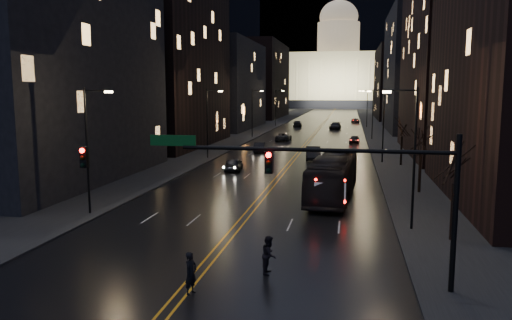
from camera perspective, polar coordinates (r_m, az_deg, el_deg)
The scene contains 37 objects.
ground at distance 24.53m, azimuth -6.87°, elevation -13.10°, with size 900.00×900.00×0.00m, color black.
road at distance 152.22m, azimuth 8.02°, elevation 4.56°, with size 20.00×320.00×0.02m, color black.
sidewalk_left at distance 153.50m, azimuth 2.78°, elevation 4.68°, with size 8.00×320.00×0.16m, color black.
sidewalk_right at distance 152.21m, azimuth 13.31°, elevation 4.45°, with size 8.00×320.00×0.16m, color black.
center_line at distance 152.22m, azimuth 8.02°, elevation 4.57°, with size 0.62×320.00×0.01m, color orange.
building_left_near at distance 52.04m, azimuth -22.26°, elevation 9.80°, with size 12.00×28.00×22.00m, color black.
building_left_mid at distance 80.98m, azimuth -9.80°, elevation 11.52°, with size 12.00×30.00×28.00m, color black.
building_left_far at distance 117.20m, azimuth -3.21°, elevation 8.52°, with size 12.00×34.00×20.00m, color black.
building_left_dist at distance 164.24m, azimuth 0.84°, elevation 9.06°, with size 12.00×40.00×24.00m, color black.
building_right_tall at distance 73.86m, azimuth 22.29°, elevation 15.32°, with size 12.00×30.00×38.00m, color black.
building_right_mid at distance 114.74m, azimuth 17.91°, elevation 9.67°, with size 12.00×34.00×26.00m, color black.
building_right_dist at distance 162.42m, azimuth 15.77°, elevation 8.43°, with size 12.00×40.00×22.00m, color black.
mountain_ridge at distance 407.05m, azimuth 15.79°, elevation 15.59°, with size 520.00×60.00×130.00m, color black.
capitol at distance 272.02m, azimuth 9.30°, elevation 9.60°, with size 90.00×50.00×58.50m.
traffic_signal at distance 22.13m, azimuth 7.66°, elevation -1.70°, with size 17.29×0.45×7.00m.
streetlamp_right_near at distance 32.24m, azimuth 17.36°, elevation 0.99°, with size 2.13×0.25×9.00m.
streetlamp_left_near at distance 36.64m, azimuth -18.52°, elevation 1.74°, with size 2.13×0.25×9.00m.
streetlamp_right_mid at distance 62.03m, azimuth 14.19°, elevation 4.28°, with size 2.13×0.25×9.00m.
streetlamp_left_mid at distance 64.43m, azimuth -5.44°, elevation 4.62°, with size 2.13×0.25×9.00m.
streetlamp_right_far at distance 91.95m, azimuth 13.08°, elevation 5.43°, with size 2.13×0.25×9.00m.
streetlamp_left_far at distance 93.59m, azimuth -0.33°, elevation 5.68°, with size 2.13×0.25×9.00m.
streetlamp_right_dist at distance 121.92m, azimuth 12.51°, elevation 6.02°, with size 2.13×0.25×9.00m.
streetlamp_left_dist at distance 123.15m, azimuth 2.34°, elevation 6.21°, with size 2.13×0.25×9.00m.
tree_right_near at distance 30.69m, azimuth 21.80°, elevation -0.60°, with size 2.40×2.40×6.65m.
tree_right_mid at distance 44.41m, azimuth 18.37°, elevation 2.04°, with size 2.40×2.40×6.65m.
tree_right_far at distance 60.25m, azimuth 16.37°, elevation 3.57°, with size 2.40×2.40×6.65m.
bus at distance 41.21m, azimuth 8.78°, elevation -1.97°, with size 2.95×12.60×3.51m, color black.
oncoming_car_a at distance 54.96m, azimuth -2.57°, elevation -0.49°, with size 1.73×4.30×1.47m, color black.
oncoming_car_b at distance 71.47m, azimuth 0.49°, elevation 1.48°, with size 1.55×4.46×1.47m, color black.
oncoming_car_c at distance 87.93m, azimuth 3.18°, elevation 2.67°, with size 2.37×5.15×1.43m, color black.
oncoming_car_d at distance 122.54m, azimuth 4.76°, elevation 4.16°, with size 2.10×5.16×1.50m, color black.
receding_car_a at distance 64.05m, azimuth 6.54°, elevation 0.78°, with size 1.82×5.21×1.72m, color black.
receding_car_b at distance 85.01m, azimuth 11.18°, elevation 2.33°, with size 1.63×4.04×1.38m, color black.
receding_car_c at distance 115.12m, azimuth 9.04°, elevation 3.87°, with size 2.24×5.51×1.60m, color black.
receding_car_d at distance 139.37m, azimuth 11.28°, elevation 4.43°, with size 2.08×4.51×1.25m, color black.
pedestrian_a at distance 22.29m, azimuth -7.45°, elevation -12.71°, with size 0.69×0.45×1.89m, color black.
pedestrian_b at distance 24.48m, azimuth 1.51°, elevation -10.77°, with size 0.90×0.50×1.86m, color black.
Camera 1 is at (7.01, -21.80, 8.78)m, focal length 35.00 mm.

